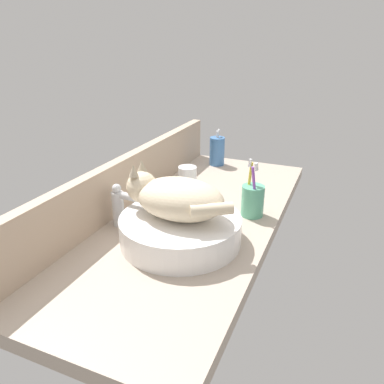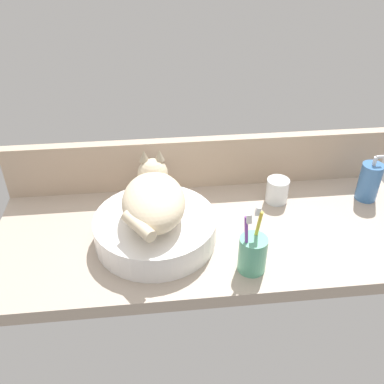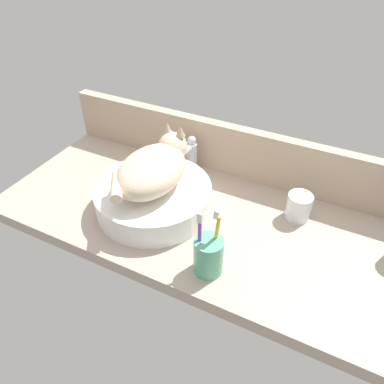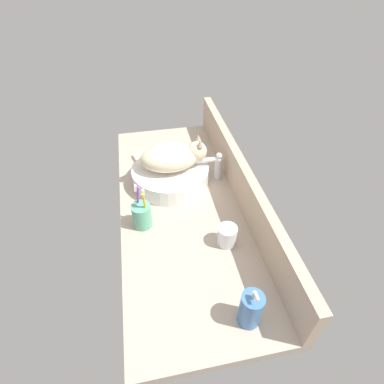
% 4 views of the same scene
% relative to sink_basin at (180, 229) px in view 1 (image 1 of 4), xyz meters
% --- Properties ---
extents(ground_plane, '(1.25, 0.52, 0.04)m').
position_rel_sink_basin_xyz_m(ground_plane, '(0.16, 0.03, -0.06)').
color(ground_plane, '#B2A08E').
extents(backsplash_panel, '(1.25, 0.04, 0.17)m').
position_rel_sink_basin_xyz_m(backsplash_panel, '(0.16, 0.27, 0.05)').
color(backsplash_panel, tan).
rests_on(backsplash_panel, ground_plane).
extents(sink_basin, '(0.34, 0.34, 0.08)m').
position_rel_sink_basin_xyz_m(sink_basin, '(0.00, 0.00, 0.00)').
color(sink_basin, white).
rests_on(sink_basin, ground_plane).
extents(cat, '(0.17, 0.32, 0.14)m').
position_rel_sink_basin_xyz_m(cat, '(-0.00, 0.01, 0.10)').
color(cat, beige).
rests_on(cat, sink_basin).
extents(faucet, '(0.04, 0.12, 0.14)m').
position_rel_sink_basin_xyz_m(faucet, '(0.02, 0.20, 0.03)').
color(faucet, silver).
rests_on(faucet, ground_plane).
extents(soap_dispenser, '(0.07, 0.07, 0.16)m').
position_rel_sink_basin_xyz_m(soap_dispenser, '(0.68, 0.13, 0.02)').
color(soap_dispenser, '#3F72B2').
rests_on(soap_dispenser, ground_plane).
extents(toothbrush_cup, '(0.07, 0.07, 0.19)m').
position_rel_sink_basin_xyz_m(toothbrush_cup, '(0.24, -0.14, 0.01)').
color(toothbrush_cup, '#5BB28E').
rests_on(toothbrush_cup, ground_plane).
extents(water_glass, '(0.07, 0.07, 0.08)m').
position_rel_sink_basin_xyz_m(water_glass, '(0.39, 0.15, -0.01)').
color(water_glass, white).
rests_on(water_glass, ground_plane).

